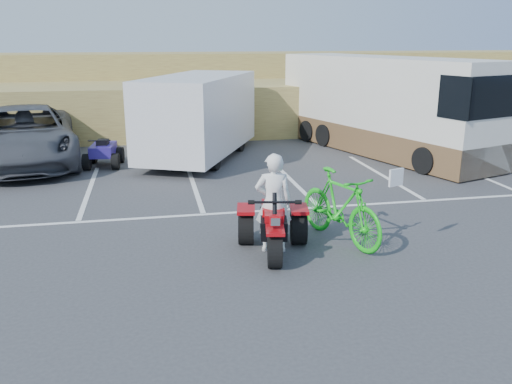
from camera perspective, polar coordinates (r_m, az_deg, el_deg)
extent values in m
plane|color=#39393C|center=(9.92, -4.09, -6.68)|extent=(100.00, 100.00, 0.00)
cube|color=white|center=(14.69, -17.14, 0.22)|extent=(0.12, 5.00, 0.01)
cube|color=white|center=(14.64, -6.59, 0.79)|extent=(0.12, 5.00, 0.01)
cube|color=white|center=(15.08, 3.68, 1.32)|extent=(0.12, 5.00, 0.01)
cube|color=white|center=(15.98, 13.09, 1.77)|extent=(0.12, 5.00, 0.01)
cube|color=white|center=(17.25, 21.31, 2.12)|extent=(0.12, 5.00, 0.01)
cube|color=white|center=(12.16, -5.53, -2.36)|extent=(28.00, 0.12, 0.01)
cube|color=olive|center=(23.29, -8.59, 8.87)|extent=(40.00, 6.00, 2.00)
cube|color=olive|center=(26.68, -9.08, 11.90)|extent=(40.00, 4.00, 2.20)
imported|color=white|center=(9.83, 1.84, -1.15)|extent=(0.74, 0.56, 1.84)
imported|color=#14BF19|center=(10.46, 8.86, -1.56)|extent=(1.39, 2.41, 1.39)
imported|color=#43444A|center=(18.26, -23.10, 5.48)|extent=(3.98, 6.78, 1.77)
cube|color=silver|center=(17.57, -6.04, 8.23)|extent=(4.44, 6.12, 2.37)
cylinder|color=black|center=(17.75, -5.94, 4.59)|extent=(2.17, 1.47, 0.66)
cube|color=silver|center=(19.03, 13.12, 8.95)|extent=(4.83, 8.99, 3.15)
cube|color=brown|center=(19.20, 12.91, 5.59)|extent=(4.87, 9.00, 0.87)
cube|color=black|center=(16.03, 24.00, 9.12)|extent=(1.91, 0.65, 1.14)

